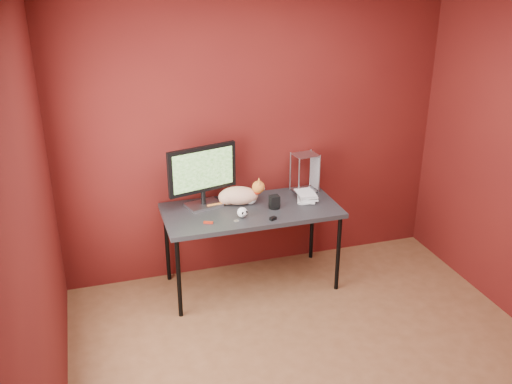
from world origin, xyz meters
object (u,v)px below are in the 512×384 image
object	(u,v)px
book_stack	(299,156)
speaker	(274,202)
desk	(251,214)
cat	(239,195)
monitor	(202,174)
skull_mug	(242,212)

from	to	relation	value
book_stack	speaker	bearing A→B (deg)	-157.61
desk	speaker	bearing A→B (deg)	-13.93
desk	speaker	world-z (taller)	speaker
desk	cat	world-z (taller)	cat
book_stack	cat	bearing A→B (deg)	173.01
monitor	cat	distance (m)	0.38
cat	book_stack	xyz separation A→B (m)	(0.52, -0.06, 0.33)
desk	monitor	size ratio (longest dim) A/B	2.45
monitor	skull_mug	bearing A→B (deg)	-65.47
speaker	monitor	bearing A→B (deg)	156.53
skull_mug	monitor	bearing A→B (deg)	114.26
monitor	speaker	size ratio (longest dim) A/B	5.40
monitor	cat	bearing A→B (deg)	-23.50
monitor	skull_mug	world-z (taller)	monitor
desk	cat	distance (m)	0.19
book_stack	skull_mug	bearing A→B (deg)	-160.30
desk	book_stack	xyz separation A→B (m)	(0.45, 0.06, 0.46)
monitor	book_stack	xyz separation A→B (m)	(0.83, -0.11, 0.11)
monitor	speaker	world-z (taller)	monitor
cat	skull_mug	size ratio (longest dim) A/B	5.48
monitor	cat	size ratio (longest dim) A/B	1.22
book_stack	monitor	bearing A→B (deg)	172.33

